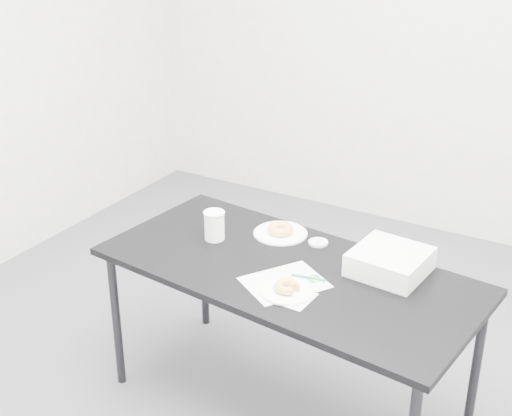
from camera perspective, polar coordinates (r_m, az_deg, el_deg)
The scene contains 14 objects.
floor at distance 3.47m, azimuth 1.15°, elevation -13.67°, with size 4.00×4.00×0.00m, color #4D4C51.
wall_back at distance 4.65m, azimuth 13.80°, elevation 13.99°, with size 4.00×0.02×2.70m, color white.
table at distance 2.95m, azimuth 2.55°, elevation -5.71°, with size 1.63×0.90×0.71m.
scorecard at distance 2.82m, azimuth 2.30°, elevation -5.98°, with size 0.24×0.31×0.00m, color white.
logo_patch at distance 2.84m, azimuth 4.66°, elevation -5.66°, with size 0.05×0.05×0.00m, color green.
pen at distance 2.84m, azimuth 4.22°, elevation -5.57°, with size 0.01×0.01×0.14m, color #0B7C51.
napkin at distance 2.72m, azimuth 2.94°, elevation -7.14°, with size 0.15×0.15×0.00m, color white.
plate_near at distance 2.76m, azimuth 2.48°, elevation -6.63°, with size 0.21×0.21×0.01m, color white.
donut_near at distance 2.75m, azimuth 2.49°, elevation -6.29°, with size 0.10×0.10×0.03m, color gold.
plate_far at distance 3.19m, azimuth 1.97°, elevation -2.05°, with size 0.24×0.24×0.01m, color white.
donut_far at distance 3.18m, azimuth 1.97°, elevation -1.69°, with size 0.11×0.11×0.04m, color gold.
coffee_cup at distance 3.13m, azimuth -3.35°, elevation -1.40°, with size 0.09×0.09×0.13m, color white.
cup_lid at distance 3.12m, azimuth 5.00°, elevation -2.77°, with size 0.09×0.09×0.01m, color silver.
bakery_box at distance 2.92m, azimuth 10.66°, elevation -4.23°, with size 0.28×0.28×0.09m, color white.
Camera 1 is at (1.32, -2.39, 2.14)m, focal length 50.00 mm.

